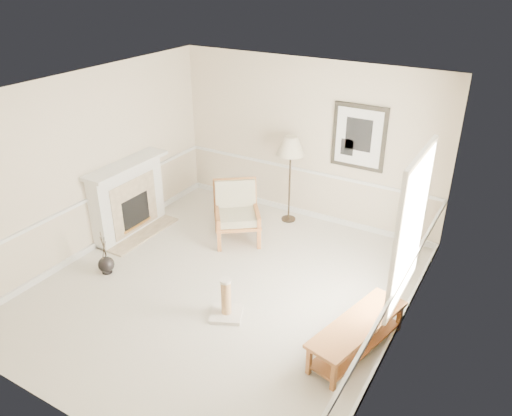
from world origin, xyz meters
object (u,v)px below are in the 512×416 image
at_px(floor_vase, 106,265).
at_px(bench, 357,332).
at_px(armchair, 236,209).
at_px(floor_lamp, 291,148).
at_px(scratching_post, 226,304).

xyz_separation_m(floor_vase, bench, (3.93, 0.31, 0.16)).
distance_m(armchair, floor_lamp, 1.42).
distance_m(floor_lamp, scratching_post, 3.20).
bearing_deg(floor_vase, armchair, 59.86).
distance_m(floor_vase, armchair, 2.30).
bearing_deg(floor_vase, bench, 4.55).
bearing_deg(floor_lamp, scratching_post, -79.46).
bearing_deg(floor_vase, scratching_post, 1.77).
distance_m(floor_lamp, bench, 3.68).
height_order(floor_lamp, scratching_post, floor_lamp).
xyz_separation_m(floor_vase, floor_lamp, (1.63, 2.97, 1.27)).
bearing_deg(scratching_post, floor_vase, -178.23).
bearing_deg(floor_lamp, armchair, -115.97).
xyz_separation_m(armchair, scratching_post, (1.03, -1.89, -0.35)).
relative_size(armchair, scratching_post, 1.84).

